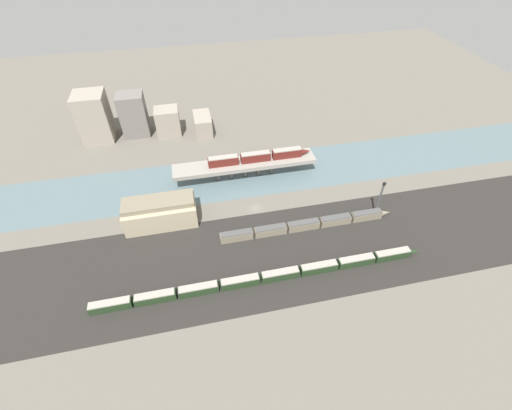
{
  "coord_description": "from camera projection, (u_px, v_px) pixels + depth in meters",
  "views": [
    {
      "loc": [
        -20.47,
        -96.27,
        93.07
      ],
      "look_at": [
        0.0,
        -1.13,
        2.87
      ],
      "focal_mm": 24.0,
      "sensor_mm": 36.0,
      "label": 1
    }
  ],
  "objects": [
    {
      "name": "signal_tower",
      "position": [
        380.0,
        199.0,
        127.66
      ],
      "size": [
        1.0,
        0.72,
        15.72
      ],
      "color": "#4C4C51",
      "rests_on": "ground"
    },
    {
      "name": "warehouse_building",
      "position": [
        160.0,
        212.0,
        126.72
      ],
      "size": [
        26.23,
        12.26,
        10.76
      ],
      "color": "tan",
      "rests_on": "ground"
    },
    {
      "name": "city_block_far_left",
      "position": [
        94.0,
        117.0,
        165.79
      ],
      "size": [
        14.23,
        14.62,
        23.5
      ],
      "primitive_type": "cube",
      "color": "gray",
      "rests_on": "ground"
    },
    {
      "name": "city_block_center",
      "position": [
        168.0,
        121.0,
        172.61
      ],
      "size": [
        11.7,
        10.52,
        13.46
      ],
      "primitive_type": "cube",
      "color": "gray",
      "rests_on": "ground"
    },
    {
      "name": "city_block_left",
      "position": [
        134.0,
        115.0,
        169.67
      ],
      "size": [
        12.61,
        11.13,
        21.26
      ],
      "primitive_type": "cube",
      "color": "slate",
      "rests_on": "ground"
    },
    {
      "name": "city_block_right",
      "position": [
        203.0,
        124.0,
        174.52
      ],
      "size": [
        8.43,
        15.33,
        9.53
      ],
      "primitive_type": "cube",
      "color": "gray",
      "rests_on": "ground"
    },
    {
      "name": "river_water",
      "position": [
        245.0,
        175.0,
        151.04
      ],
      "size": [
        320.0,
        29.85,
        0.01
      ],
      "primitive_type": "cube",
      "color": "slate",
      "rests_on": "ground"
    },
    {
      "name": "ground_plane",
      "position": [
        255.0,
        208.0,
        135.45
      ],
      "size": [
        400.0,
        400.0,
        0.0
      ],
      "primitive_type": "plane",
      "color": "#666056"
    },
    {
      "name": "bridge",
      "position": [
        245.0,
        165.0,
        147.03
      ],
      "size": [
        61.35,
        9.7,
        7.18
      ],
      "color": "gray",
      "rests_on": "ground"
    },
    {
      "name": "train_on_bridge",
      "position": [
        259.0,
        157.0,
        145.79
      ],
      "size": [
        44.97,
        3.09,
        4.03
      ],
      "color": "#5B1E19",
      "rests_on": "bridge"
    },
    {
      "name": "train_yard_near",
      "position": [
        265.0,
        278.0,
        109.33
      ],
      "size": [
        108.67,
        2.65,
        3.44
      ],
      "color": "#23381E",
      "rests_on": "ground"
    },
    {
      "name": "train_yard_mid",
      "position": [
        307.0,
        225.0,
        126.54
      ],
      "size": [
        66.08,
        2.79,
        3.49
      ],
      "color": "gray",
      "rests_on": "ground"
    },
    {
      "name": "railbed_yard",
      "position": [
        270.0,
        255.0,
        118.24
      ],
      "size": [
        280.0,
        42.0,
        0.01
      ],
      "primitive_type": "cube",
      "color": "#282623",
      "rests_on": "ground"
    }
  ]
}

